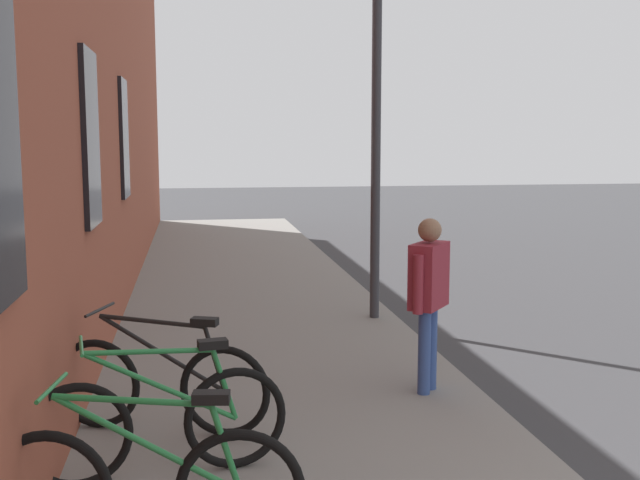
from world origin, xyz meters
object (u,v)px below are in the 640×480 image
pedestrian_by_facade (429,287)px  street_lamp (377,51)px  bicycle_beside_lamp (160,422)px  bicycle_by_door (161,384)px

pedestrian_by_facade → street_lamp: street_lamp is taller
pedestrian_by_facade → bicycle_beside_lamp: bearing=122.0°
bicycle_by_door → street_lamp: street_lamp is taller
pedestrian_by_facade → bicycle_by_door: bearing=104.6°
bicycle_beside_lamp → pedestrian_by_facade: bearing=-58.0°
bicycle_by_door → street_lamp: (3.53, -2.54, 2.96)m
street_lamp → bicycle_beside_lamp: bearing=150.0°
bicycle_by_door → street_lamp: bearing=-35.8°
bicycle_by_door → pedestrian_by_facade: pedestrian_by_facade is taller
bicycle_beside_lamp → street_lamp: size_ratio=0.31×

